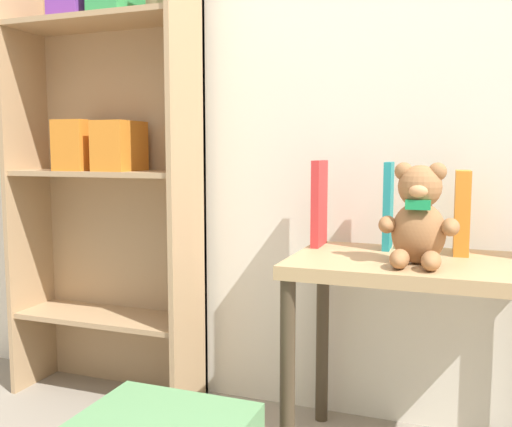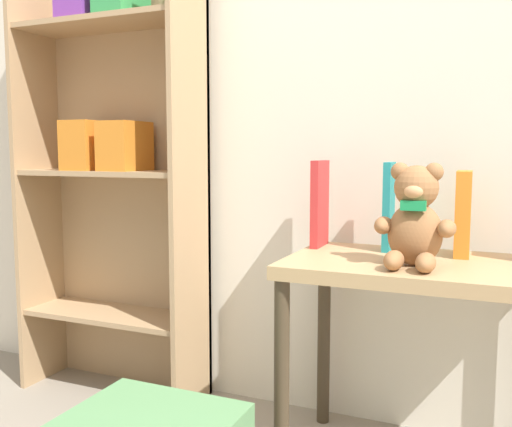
{
  "view_description": "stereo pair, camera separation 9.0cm",
  "coord_description": "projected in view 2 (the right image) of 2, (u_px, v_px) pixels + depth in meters",
  "views": [
    {
      "loc": [
        0.35,
        -0.42,
        0.87
      ],
      "look_at": [
        -0.25,
        1.17,
        0.68
      ],
      "focal_mm": 40.0,
      "sensor_mm": 36.0,
      "label": 1
    },
    {
      "loc": [
        0.43,
        -0.39,
        0.87
      ],
      "look_at": [
        -0.25,
        1.17,
        0.68
      ],
      "focal_mm": 40.0,
      "sensor_mm": 36.0,
      "label": 2
    }
  ],
  "objects": [
    {
      "name": "teddy_bear",
      "position": [
        415.0,
        219.0,
        1.41
      ],
      "size": [
        0.2,
        0.18,
        0.26
      ],
      "color": "#99663D",
      "rests_on": "display_table"
    },
    {
      "name": "wall_back",
      "position": [
        359.0,
        28.0,
        1.77
      ],
      "size": [
        4.8,
        0.06,
        2.5
      ],
      "color": "silver",
      "rests_on": "ground_plane"
    },
    {
      "name": "book_standing_teal",
      "position": [
        389.0,
        206.0,
        1.64
      ],
      "size": [
        0.02,
        0.11,
        0.25
      ],
      "primitive_type": "cube",
      "rotation": [
        0.0,
        0.0,
        0.03
      ],
      "color": "teal",
      "rests_on": "display_table"
    },
    {
      "name": "book_standing_red",
      "position": [
        320.0,
        204.0,
        1.71
      ],
      "size": [
        0.03,
        0.13,
        0.26
      ],
      "primitive_type": "cube",
      "rotation": [
        0.0,
        0.0,
        0.02
      ],
      "color": "red",
      "rests_on": "display_table"
    },
    {
      "name": "book_standing_orange",
      "position": [
        463.0,
        214.0,
        1.55
      ],
      "size": [
        0.05,
        0.13,
        0.23
      ],
      "primitive_type": "cube",
      "rotation": [
        0.0,
        0.0,
        0.04
      ],
      "color": "orange",
      "rests_on": "display_table"
    },
    {
      "name": "display_table",
      "position": [
        416.0,
        295.0,
        1.5
      ],
      "size": [
        0.67,
        0.44,
        0.58
      ],
      "color": "tan",
      "rests_on": "ground_plane"
    },
    {
      "name": "bookshelf_side",
      "position": [
        115.0,
        144.0,
        2.02
      ],
      "size": [
        0.67,
        0.25,
        1.59
      ],
      "color": "tan",
      "rests_on": "ground_plane"
    }
  ]
}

